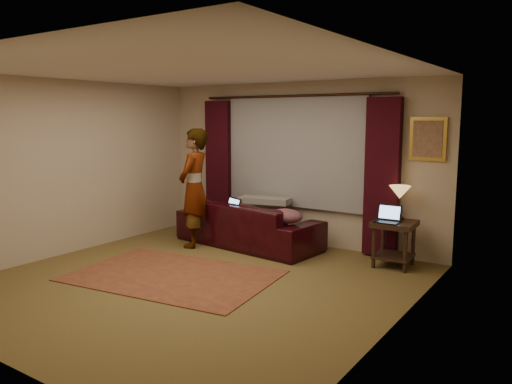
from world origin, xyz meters
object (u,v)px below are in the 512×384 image
Objects in this scene: sofa at (248,216)px; person at (194,188)px; end_table at (394,244)px; laptop_table at (387,214)px; tiffany_lamp at (399,203)px; laptop_sofa at (227,206)px.

person is (-0.69, -0.50, 0.45)m from sofa.
sofa reaches higher than end_table.
sofa reaches higher than laptop_table.
laptop_table is at bearing -101.34° from tiffany_lamp.
person is at bearing -164.47° from tiffany_lamp.
end_table is (2.32, 0.18, -0.17)m from sofa.
laptop_sofa is at bearing -171.07° from tiffany_lamp.
laptop_sofa is 2.71m from end_table.
end_table is 1.81× the size of laptop_table.
person is at bearing -170.92° from laptop_table.
sofa is at bearing -171.83° from tiffany_lamp.
sofa is 2.33m from end_table.
laptop_table is at bearing -110.27° from end_table.
person reaches higher than tiffany_lamp.
person is (-3.01, -0.68, 0.62)m from end_table.
laptop_sofa is 1.08× the size of laptop_table.
person reaches higher than laptop_sofa.
person reaches higher than laptop_table.
tiffany_lamp is at bearing 31.80° from laptop_sofa.
end_table is at bearing 86.89° from person.
end_table is (2.68, 0.27, -0.29)m from laptop_sofa.
person is at bearing -167.17° from end_table.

